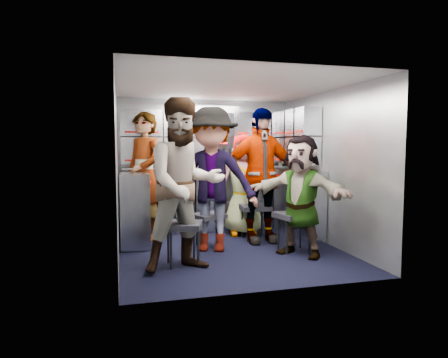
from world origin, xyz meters
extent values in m
plane|color=black|center=(0.00, 0.00, 0.00)|extent=(3.00, 3.00, 0.00)
cube|color=gray|center=(0.00, 1.50, 1.05)|extent=(2.80, 0.04, 2.10)
cube|color=gray|center=(-1.40, 0.00, 1.05)|extent=(0.04, 3.00, 2.10)
cube|color=gray|center=(1.40, 0.00, 1.05)|extent=(0.04, 3.00, 2.10)
cube|color=silver|center=(0.00, 0.00, 2.10)|extent=(2.80, 3.00, 0.02)
cube|color=gray|center=(0.00, 1.29, 0.49)|extent=(2.68, 0.38, 0.99)
cube|color=gray|center=(-1.19, 0.56, 0.49)|extent=(0.38, 0.76, 0.99)
cube|color=#AFB2B6|center=(0.00, 1.29, 1.01)|extent=(2.68, 0.42, 0.03)
cube|color=gray|center=(0.00, 1.35, 1.49)|extent=(2.68, 0.28, 0.82)
cube|color=gray|center=(1.25, 0.70, 1.49)|extent=(0.28, 1.00, 0.82)
cube|color=gray|center=(1.25, 0.60, 0.50)|extent=(0.28, 1.20, 1.00)
cube|color=#B20D05|center=(0.00, 1.09, 0.88)|extent=(2.60, 0.02, 0.03)
cube|color=black|center=(-0.69, -0.48, 0.46)|extent=(0.51, 0.50, 0.07)
cylinder|color=black|center=(-0.84, -0.61, 0.22)|extent=(0.03, 0.03, 0.44)
cylinder|color=black|center=(-0.54, -0.61, 0.22)|extent=(0.03, 0.03, 0.44)
cylinder|color=black|center=(-0.84, -0.35, 0.22)|extent=(0.03, 0.03, 0.44)
cylinder|color=black|center=(-0.54, -0.35, 0.22)|extent=(0.03, 0.03, 0.44)
cube|color=black|center=(-0.24, 0.25, 0.42)|extent=(0.49, 0.48, 0.06)
cylinder|color=black|center=(-0.38, 0.13, 0.20)|extent=(0.02, 0.02, 0.40)
cylinder|color=black|center=(-0.10, 0.13, 0.20)|extent=(0.02, 0.02, 0.40)
cylinder|color=black|center=(-0.38, 0.37, 0.20)|extent=(0.02, 0.02, 0.40)
cylinder|color=black|center=(-0.10, 0.37, 0.20)|extent=(0.02, 0.02, 0.40)
cube|color=black|center=(0.45, 1.03, 0.44)|extent=(0.44, 0.42, 0.06)
cylinder|color=black|center=(0.30, 0.90, 0.21)|extent=(0.03, 0.03, 0.42)
cylinder|color=black|center=(0.59, 0.90, 0.21)|extent=(0.03, 0.03, 0.42)
cylinder|color=black|center=(0.30, 1.15, 0.21)|extent=(0.03, 0.03, 0.42)
cylinder|color=black|center=(0.59, 1.15, 0.21)|extent=(0.03, 0.03, 0.42)
cube|color=black|center=(0.52, 0.53, 0.46)|extent=(0.46, 0.44, 0.07)
cylinder|color=black|center=(0.37, 0.40, 0.22)|extent=(0.03, 0.03, 0.44)
cylinder|color=black|center=(0.68, 0.40, 0.22)|extent=(0.03, 0.03, 0.44)
cylinder|color=black|center=(0.37, 0.67, 0.22)|extent=(0.03, 0.03, 0.44)
cylinder|color=black|center=(0.68, 0.67, 0.22)|extent=(0.03, 0.03, 0.44)
cube|color=black|center=(0.78, -0.25, 0.47)|extent=(0.50, 0.48, 0.07)
cylinder|color=black|center=(0.62, -0.39, 0.22)|extent=(0.03, 0.03, 0.44)
cylinder|color=black|center=(0.93, -0.39, 0.22)|extent=(0.03, 0.03, 0.44)
cylinder|color=black|center=(0.62, -0.12, 0.22)|extent=(0.03, 0.03, 0.44)
cylinder|color=black|center=(0.93, -0.12, 0.22)|extent=(0.03, 0.03, 0.44)
imported|color=black|center=(-1.02, 0.95, 0.92)|extent=(0.76, 0.80, 1.85)
imported|color=black|center=(-0.69, -0.66, 0.94)|extent=(1.03, 0.87, 1.87)
imported|color=black|center=(-0.24, 0.07, 0.92)|extent=(1.36, 1.06, 1.85)
imported|color=black|center=(0.45, 0.85, 0.77)|extent=(0.84, 0.64, 1.53)
imported|color=black|center=(0.52, 0.35, 0.94)|extent=(1.11, 0.48, 1.88)
imported|color=black|center=(0.78, -0.43, 0.75)|extent=(1.21, 1.36, 1.50)
cylinder|color=white|center=(-0.30, 1.24, 1.15)|extent=(0.07, 0.07, 0.23)
cylinder|color=white|center=(-0.70, 1.24, 1.15)|extent=(0.07, 0.07, 0.24)
cylinder|color=white|center=(0.40, 1.24, 1.17)|extent=(0.07, 0.07, 0.28)
cylinder|color=#C9B18D|center=(-0.49, 1.23, 1.09)|extent=(0.08, 0.08, 0.11)
cylinder|color=#C9B18D|center=(1.22, 1.23, 1.08)|extent=(0.08, 0.08, 0.10)
camera|label=1|loc=(-1.37, -4.91, 1.35)|focal=32.00mm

